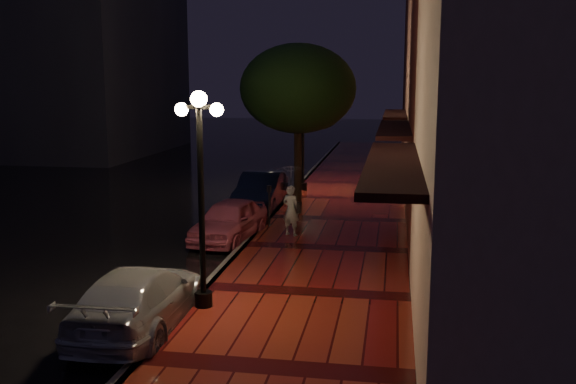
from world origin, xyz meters
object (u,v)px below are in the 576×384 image
Objects in this scene: streetlamp_near at (201,187)px; pink_car at (229,220)px; silver_car at (139,298)px; woman_with_umbrella at (291,189)px; street_tree at (298,91)px; navy_car at (261,191)px; parking_meter at (269,202)px; streetlamp_far at (303,131)px.

pink_car is at bearing 99.65° from streetlamp_near.
silver_car is 2.00× the size of woman_with_umbrella.
streetlamp_near reaches higher than silver_car.
silver_car is at bearing 97.92° from woman_with_umbrella.
street_tree is 6.40m from pink_car.
navy_car is 3.39m from parking_meter.
street_tree reaches higher than streetlamp_near.
woman_with_umbrella is at bearing -83.78° from street_tree.
parking_meter is (0.95, -3.25, 0.26)m from navy_car.
streetlamp_far is 0.74× the size of street_tree.
parking_meter is at bearing -74.66° from navy_car.
parking_meter is (0.92, 1.39, 0.32)m from pink_car.
street_tree is at bearing -62.34° from woman_with_umbrella.
street_tree is at bearing 106.19° from parking_meter.
street_tree is 5.00m from parking_meter.
streetlamp_near is 1.00× the size of streetlamp_far.
navy_car is at bearing 95.59° from streetlamp_near.
streetlamp_far reaches higher than navy_car.
pink_car is 1.72× the size of woman_with_umbrella.
streetlamp_far is at bearing 90.00° from streetlamp_near.
woman_with_umbrella is at bearing -68.17° from navy_car.
silver_car is at bearing -74.69° from parking_meter.
streetlamp_far is 3.44m from street_tree.
silver_car is at bearing -93.63° from streetlamp_far.
streetlamp_far reaches higher than woman_with_umbrella.
pink_car is at bearing -90.88° from silver_car.
parking_meter is at bearing -97.32° from silver_car.
streetlamp_near is at bearing -91.35° from street_tree.
silver_car is 8.30m from parking_meter.
silver_car is at bearing -95.77° from street_tree.
streetlamp_near is 2.42m from silver_car.
streetlamp_far is 2.08× the size of woman_with_umbrella.
streetlamp_far is 3.35× the size of parking_meter.
navy_car reaches higher than pink_car.
navy_car is at bearing 127.68° from parking_meter.
pink_car is (-1.00, -8.13, -1.99)m from streetlamp_far.
woman_with_umbrella reaches higher than parking_meter.
streetlamp_far is 1.04× the size of silver_car.
streetlamp_near and streetlamp_far have the same top height.
woman_with_umbrella reaches higher than pink_car.
silver_car is at bearing -82.32° from pink_car.
pink_car is 0.86× the size of silver_car.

